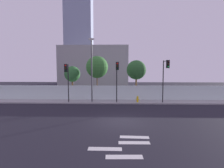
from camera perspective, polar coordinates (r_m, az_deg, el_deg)
The scene contains 14 objects.
ground_plane at distance 14.95m, azimuth 2.61°, elevation -11.58°, with size 80.00×80.00×0.00m, color black.
sidewalk at distance 22.91m, azimuth 2.30°, elevation -5.50°, with size 36.00×2.40×0.15m, color #999999.
perimeter_wall at distance 24.03m, azimuth 2.27°, elevation -2.65°, with size 36.00×0.18×1.80m, color silver.
crosswalk_marking at distance 10.70m, azimuth 4.06°, elevation -18.52°, with size 3.52×3.05×0.01m.
traffic_light_left at distance 21.95m, azimuth 16.25°, elevation 3.54°, with size 0.44×1.45×4.98m.
traffic_light_center at distance 21.32m, azimuth 1.56°, elevation 3.31°, with size 0.35×1.29×4.77m.
traffic_light_right at distance 21.97m, azimuth -13.79°, elevation 2.84°, with size 0.35×1.56×4.55m.
street_lamp_curbside at distance 22.08m, azimuth -6.31°, elevation 5.53°, with size 0.63×1.80×7.41m.
fire_hydrant at distance 22.40m, azimuth 7.92°, elevation -4.57°, with size 0.44×0.26×0.74m.
roadside_tree_leftmost at distance 25.64m, azimuth -12.20°, elevation 2.98°, with size 2.14×2.14×4.50m.
roadside_tree_midleft at distance 25.02m, azimuth -4.67°, elevation 5.25°, with size 2.97×2.97×5.86m.
roadside_tree_midright at distance 25.00m, azimuth 7.54°, elevation 4.31°, with size 2.60×2.60×5.28m.
low_building_distant at distance 38.11m, azimuth -5.50°, elevation 5.07°, with size 13.65×6.00×8.57m, color gray.
tower_on_skyline at distance 51.65m, azimuth -10.18°, elevation 14.98°, with size 7.10×5.00×26.45m, color gray.
Camera 1 is at (-0.24, -14.32, 4.29)m, focal length 29.53 mm.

